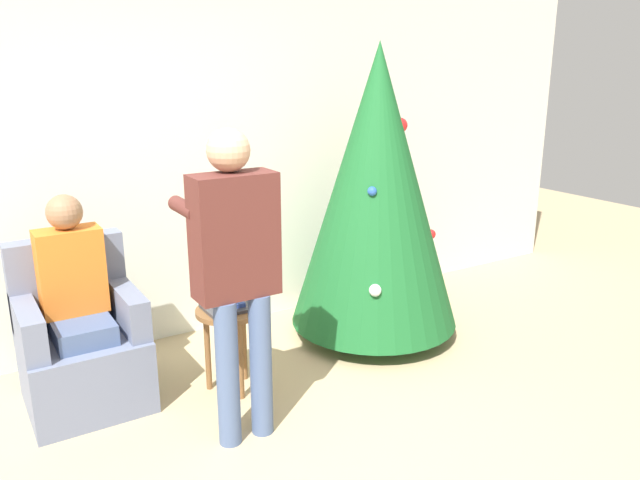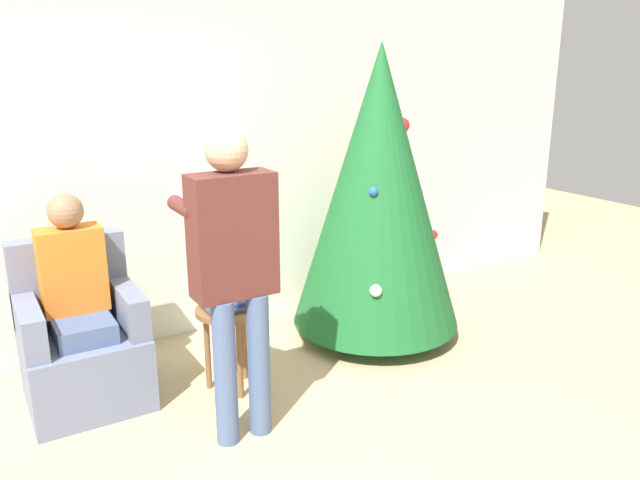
{
  "view_description": "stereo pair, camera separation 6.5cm",
  "coord_description": "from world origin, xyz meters",
  "px_view_note": "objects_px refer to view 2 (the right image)",
  "views": [
    {
      "loc": [
        -1.31,
        -2.01,
        1.97
      ],
      "look_at": [
        0.62,
        1.09,
        0.92
      ],
      "focal_mm": 35.0,
      "sensor_mm": 36.0,
      "label": 1
    },
    {
      "loc": [
        -1.26,
        -2.04,
        1.97
      ],
      "look_at": [
        0.62,
        1.09,
        0.92
      ],
      "focal_mm": 35.0,
      "sensor_mm": 36.0,
      "label": 2
    }
  ],
  "objects_px": {
    "christmas_tree": "(378,188)",
    "side_stool": "(229,322)",
    "armchair": "(82,345)",
    "person_standing": "(234,260)",
    "person_seated": "(77,292)"
  },
  "relations": [
    {
      "from": "christmas_tree",
      "to": "person_standing",
      "type": "height_order",
      "value": "christmas_tree"
    },
    {
      "from": "person_standing",
      "to": "side_stool",
      "type": "xyz_separation_m",
      "value": [
        0.15,
        0.47,
        -0.55
      ]
    },
    {
      "from": "christmas_tree",
      "to": "person_standing",
      "type": "xyz_separation_m",
      "value": [
        -1.39,
        -0.67,
        -0.11
      ]
    },
    {
      "from": "person_standing",
      "to": "side_stool",
      "type": "bearing_deg",
      "value": 72.4
    },
    {
      "from": "christmas_tree",
      "to": "armchair",
      "type": "bearing_deg",
      "value": 176.15
    },
    {
      "from": "christmas_tree",
      "to": "side_stool",
      "type": "bearing_deg",
      "value": -170.76
    },
    {
      "from": "armchair",
      "to": "person_seated",
      "type": "height_order",
      "value": "person_seated"
    },
    {
      "from": "side_stool",
      "to": "christmas_tree",
      "type": "bearing_deg",
      "value": 9.24
    },
    {
      "from": "christmas_tree",
      "to": "person_standing",
      "type": "distance_m",
      "value": 1.55
    },
    {
      "from": "armchair",
      "to": "christmas_tree",
      "type": "bearing_deg",
      "value": -3.85
    },
    {
      "from": "armchair",
      "to": "side_stool",
      "type": "relative_size",
      "value": 1.81
    },
    {
      "from": "armchair",
      "to": "person_standing",
      "type": "bearing_deg",
      "value": -51.1
    },
    {
      "from": "person_seated",
      "to": "person_standing",
      "type": "bearing_deg",
      "value": -50.22
    },
    {
      "from": "christmas_tree",
      "to": "armchair",
      "type": "xyz_separation_m",
      "value": [
        -2.05,
        0.14,
        -0.76
      ]
    },
    {
      "from": "person_seated",
      "to": "person_standing",
      "type": "relative_size",
      "value": 0.76
    }
  ]
}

